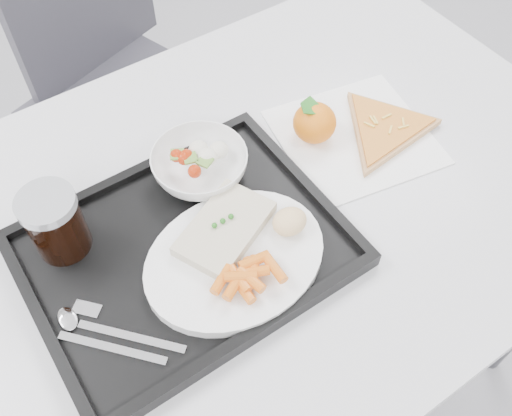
{
  "coord_description": "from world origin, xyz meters",
  "views": [
    {
      "loc": [
        -0.3,
        -0.15,
        1.47
      ],
      "look_at": [
        -0.01,
        0.27,
        0.77
      ],
      "focal_mm": 40.0,
      "sensor_mm": 36.0,
      "label": 1
    }
  ],
  "objects": [
    {
      "name": "chair",
      "position": [
        0.04,
        0.98,
        0.54
      ],
      "size": [
        0.53,
        0.54,
        0.93
      ],
      "color": "#38363E",
      "rests_on": "ground"
    },
    {
      "name": "napkin",
      "position": [
        0.22,
        0.31,
        0.75
      ],
      "size": [
        0.29,
        0.28,
        0.0
      ],
      "color": "white",
      "rests_on": "table"
    },
    {
      "name": "cutlery",
      "position": [
        -0.29,
        0.22,
        0.77
      ],
      "size": [
        0.14,
        0.15,
        0.01
      ],
      "color": "silver",
      "rests_on": "tray"
    },
    {
      "name": "salad_contents",
      "position": [
        -0.04,
        0.39,
        0.8
      ],
      "size": [
        0.09,
        0.07,
        0.03
      ],
      "color": "#A22307",
      "rests_on": "salad_bowl"
    },
    {
      "name": "salad_bowl",
      "position": [
        -0.04,
        0.38,
        0.79
      ],
      "size": [
        0.15,
        0.15,
        0.05
      ],
      "color": "white",
      "rests_on": "tray"
    },
    {
      "name": "carrot_pile",
      "position": [
        -0.09,
        0.17,
        0.8
      ],
      "size": [
        0.1,
        0.07,
        0.02
      ],
      "color": "orange",
      "rests_on": "dinner_plate"
    },
    {
      "name": "tangerine",
      "position": [
        0.17,
        0.35,
        0.79
      ],
      "size": [
        0.09,
        0.09,
        0.07
      ],
      "color": "orange",
      "rests_on": "napkin"
    },
    {
      "name": "tray",
      "position": [
        -0.14,
        0.27,
        0.76
      ],
      "size": [
        0.45,
        0.35,
        0.03
      ],
      "color": "black",
      "rests_on": "table"
    },
    {
      "name": "fish_fillet",
      "position": [
        -0.08,
        0.25,
        0.79
      ],
      "size": [
        0.17,
        0.14,
        0.03
      ],
      "color": "beige",
      "rests_on": "dinner_plate"
    },
    {
      "name": "table",
      "position": [
        0.0,
        0.3,
        0.68
      ],
      "size": [
        1.2,
        0.8,
        0.75
      ],
      "color": "#ACACAE",
      "rests_on": "ground"
    },
    {
      "name": "dinner_plate",
      "position": [
        -0.09,
        0.21,
        0.77
      ],
      "size": [
        0.27,
        0.27,
        0.02
      ],
      "color": "white",
      "rests_on": "tray"
    },
    {
      "name": "bread_roll",
      "position": [
        0.01,
        0.21,
        0.8
      ],
      "size": [
        0.06,
        0.05,
        0.03
      ],
      "color": "#ECC582",
      "rests_on": "dinner_plate"
    },
    {
      "name": "cola_glass",
      "position": [
        -0.28,
        0.38,
        0.82
      ],
      "size": [
        0.08,
        0.08,
        0.11
      ],
      "color": "black",
      "rests_on": "tray"
    },
    {
      "name": "pizza_slice",
      "position": [
        0.27,
        0.29,
        0.76
      ],
      "size": [
        0.32,
        0.32,
        0.02
      ],
      "color": "tan",
      "rests_on": "napkin"
    }
  ]
}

